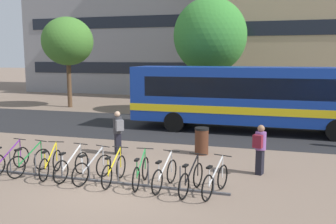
{
  "coord_description": "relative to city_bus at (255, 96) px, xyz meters",
  "views": [
    {
      "loc": [
        4.16,
        -9.29,
        3.69
      ],
      "look_at": [
        0.34,
        4.23,
        1.58
      ],
      "focal_mm": 39.27,
      "sensor_mm": 36.0,
      "label": 1
    }
  ],
  "objects": [
    {
      "name": "parked_bicycle_white_7",
      "position": [
        -2.01,
        -8.89,
        -1.39
      ],
      "size": [
        0.52,
        1.72,
        0.99
      ],
      "rotation": [
        0.0,
        0.0,
        1.44
      ],
      "color": "black",
      "rests_on": "ground"
    },
    {
      "name": "commuter_grey_pack_2",
      "position": [
        -4.77,
        -5.8,
        -0.82
      ],
      "size": [
        0.58,
        0.6,
        1.66
      ],
      "rotation": [
        0.0,
        0.0,
        2.29
      ],
      "color": "black",
      "rests_on": "ground"
    },
    {
      "name": "commuter_maroon_pack_0",
      "position": [
        0.51,
        -6.87,
        -0.86
      ],
      "size": [
        0.46,
        0.59,
        1.59
      ],
      "rotation": [
        0.0,
        0.0,
        1.25
      ],
      "color": "black",
      "rests_on": "ground"
    },
    {
      "name": "building_left_wing",
      "position": [
        -13.97,
        20.53,
        6.98
      ],
      "size": [
        21.06,
        10.78,
        17.51
      ],
      "color": "gray",
      "rests_on": "ground"
    },
    {
      "name": "street_tree_0",
      "position": [
        -3.1,
        5.15,
        3.24
      ],
      "size": [
        4.64,
        4.64,
        7.41
      ],
      "color": "brown",
      "rests_on": "ground"
    },
    {
      "name": "bike_rack",
      "position": [
        -3.9,
        -8.9,
        -1.68
      ],
      "size": [
        7.49,
        0.15,
        0.7
      ],
      "rotation": [
        0.0,
        0.0,
        -0.01
      ],
      "color": "#47474C",
      "rests_on": "ground"
    },
    {
      "name": "trash_bin",
      "position": [
        -1.7,
        -4.92,
        -1.26
      ],
      "size": [
        0.55,
        0.55,
        1.03
      ],
      "color": "#4C2819",
      "rests_on": "ground"
    },
    {
      "name": "parked_bicycle_black_8",
      "position": [
        -1.23,
        -9.01,
        -1.39
      ],
      "size": [
        0.52,
        1.71,
        0.99
      ],
      "rotation": [
        0.0,
        0.0,
        1.39
      ],
      "color": "black",
      "rests_on": "ground"
    },
    {
      "name": "parked_bicycle_silver_4",
      "position": [
        -4.26,
        -8.9,
        -1.39
      ],
      "size": [
        0.62,
        1.68,
        0.99
      ],
      "rotation": [
        0.0,
        0.0,
        1.32
      ],
      "color": "black",
      "rests_on": "ground"
    },
    {
      "name": "bus_lane_asphalt",
      "position": [
        -3.38,
        0.0,
        -1.77
      ],
      "size": [
        80.0,
        7.2,
        0.01
      ],
      "primitive_type": "cube",
      "color": "#232326",
      "rests_on": "ground"
    },
    {
      "name": "parked_bicycle_green_6",
      "position": [
        -2.75,
        -8.83,
        -1.39
      ],
      "size": [
        0.52,
        1.72,
        0.99
      ],
      "rotation": [
        0.0,
        0.0,
        1.65
      ],
      "color": "black",
      "rests_on": "ground"
    },
    {
      "name": "parked_bicycle_yellow_5",
      "position": [
        -3.57,
        -8.88,
        -1.39
      ],
      "size": [
        0.52,
        1.72,
        0.99
      ],
      "rotation": [
        0.0,
        0.0,
        1.58
      ],
      "color": "black",
      "rests_on": "ground"
    },
    {
      "name": "parked_bicycle_yellow_2",
      "position": [
        -5.75,
        -8.79,
        -1.39
      ],
      "size": [
        0.53,
        1.7,
        0.99
      ],
      "rotation": [
        0.0,
        0.0,
        1.76
      ],
      "color": "black",
      "rests_on": "ground"
    },
    {
      "name": "parked_bicycle_white_3",
      "position": [
        -5.0,
        -8.82,
        -1.39
      ],
      "size": [
        0.52,
        1.72,
        0.99
      ],
      "rotation": [
        0.0,
        0.0,
        1.45
      ],
      "color": "black",
      "rests_on": "ground"
    },
    {
      "name": "ground",
      "position": [
        -3.38,
        -9.15,
        -1.78
      ],
      "size": [
        200.0,
        200.0,
        0.0
      ],
      "primitive_type": "plane",
      "color": "#7A6656"
    },
    {
      "name": "parked_bicycle_green_1",
      "position": [
        -6.51,
        -8.79,
        -1.39
      ],
      "size": [
        0.57,
        1.69,
        0.99
      ],
      "rotation": [
        0.0,
        0.0,
        1.35
      ],
      "color": "black",
      "rests_on": "ground"
    },
    {
      "name": "parked_bicycle_white_9",
      "position": [
        -0.57,
        -8.98,
        -1.39
      ],
      "size": [
        0.62,
        1.68,
        0.99
      ],
      "rotation": [
        0.0,
        0.0,
        1.31
      ],
      "color": "black",
      "rests_on": "ground"
    },
    {
      "name": "parked_bicycle_purple_0",
      "position": [
        -7.29,
        -8.78,
        -1.39
      ],
      "size": [
        0.52,
        1.72,
        0.99
      ],
      "rotation": [
        0.0,
        0.0,
        1.44
      ],
      "color": "black",
      "rests_on": "ground"
    },
    {
      "name": "street_tree_1",
      "position": [
        -13.58,
        5.62,
        3.02
      ],
      "size": [
        3.7,
        3.7,
        6.55
      ],
      "color": "brown",
      "rests_on": "ground"
    },
    {
      "name": "city_bus",
      "position": [
        0.0,
        0.0,
        0.0
      ],
      "size": [
        12.05,
        2.67,
        3.2
      ],
      "rotation": [
        0.0,
        0.0,
        -0.01
      ],
      "color": "#14389E",
      "rests_on": "ground"
    }
  ]
}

